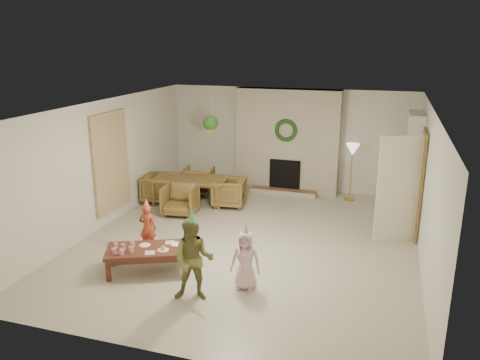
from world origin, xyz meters
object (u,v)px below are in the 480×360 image
at_px(dining_chair_right, 229,192).
at_px(child_red, 148,228).
at_px(dining_chair_far, 198,181).
at_px(coffee_table_top, 148,250).
at_px(dining_chair_near, 180,200).
at_px(child_pink, 245,260).
at_px(dining_table, 190,191).
at_px(child_plaid, 194,260).
at_px(dining_chair_left, 159,188).

height_order(dining_chair_right, child_red, child_red).
distance_m(dining_chair_far, coffee_table_top, 4.09).
xyz_separation_m(dining_chair_near, dining_chair_right, (0.82, 0.83, 0.00)).
relative_size(dining_chair_near, child_pink, 0.78).
height_order(dining_table, dining_chair_far, dining_chair_far).
bearing_deg(coffee_table_top, dining_chair_right, 62.30).
bearing_deg(child_plaid, child_pink, 26.11).
relative_size(dining_chair_far, child_pink, 0.78).
xyz_separation_m(dining_table, dining_chair_left, (-0.73, -0.09, 0.03)).
xyz_separation_m(dining_table, coffee_table_top, (0.68, -3.29, 0.08)).
xyz_separation_m(dining_table, child_plaid, (1.72, -3.86, 0.32)).
xyz_separation_m(dining_table, child_red, (0.30, -2.57, 0.14)).
relative_size(child_red, child_plaid, 0.70).
xyz_separation_m(dining_table, dining_chair_near, (0.09, -0.73, 0.03)).
relative_size(dining_chair_far, child_red, 0.83).
bearing_deg(dining_chair_far, dining_table, 90.00).
distance_m(dining_chair_right, child_plaid, 4.06).
distance_m(coffee_table_top, child_pink, 1.66).
distance_m(dining_table, coffee_table_top, 3.37).
relative_size(dining_chair_far, coffee_table_top, 0.54).
bearing_deg(child_red, dining_chair_left, -73.24).
xyz_separation_m(dining_chair_right, child_plaid, (0.81, -3.97, 0.29)).
relative_size(dining_chair_far, dining_chair_left, 1.00).
height_order(dining_table, child_red, child_red).
xyz_separation_m(dining_table, dining_chair_right, (0.91, 0.11, 0.03)).
relative_size(dining_table, dining_chair_left, 2.34).
distance_m(dining_table, dining_chair_right, 0.91).
bearing_deg(coffee_table_top, dining_chair_far, 76.92).
height_order(coffee_table_top, child_red, child_red).
bearing_deg(dining_chair_left, dining_chair_near, -135.00).
relative_size(child_red, child_pink, 0.94).
bearing_deg(dining_chair_left, dining_chair_far, -45.00).
xyz_separation_m(dining_chair_far, child_red, (0.39, -3.30, 0.10)).
bearing_deg(dining_table, child_plaid, -72.73).
bearing_deg(dining_chair_near, dining_chair_right, 38.66).
distance_m(dining_chair_right, child_red, 2.75).
bearing_deg(dining_table, dining_chair_near, -90.00).
relative_size(dining_table, coffee_table_top, 1.27).
xyz_separation_m(child_plaid, child_pink, (0.61, 0.51, -0.15)).
height_order(dining_chair_far, dining_chair_right, same).
bearing_deg(dining_chair_near, coffee_table_top, -83.74).
height_order(coffee_table_top, child_plaid, child_plaid).
bearing_deg(dining_chair_far, child_pink, 113.96).
distance_m(coffee_table_top, child_plaid, 1.21).
distance_m(dining_chair_far, dining_chair_right, 1.17).
relative_size(dining_table, dining_chair_far, 2.34).
height_order(dining_chair_left, child_plaid, child_plaid).
bearing_deg(child_red, dining_chair_near, -89.05).
height_order(child_red, child_pink, child_pink).
bearing_deg(child_pink, dining_table, 118.70).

